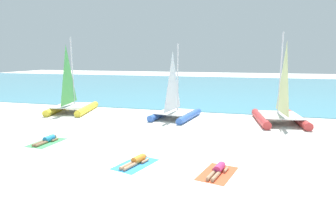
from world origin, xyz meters
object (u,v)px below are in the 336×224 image
towel_middle (135,164)px  sunbather_middle (136,161)px  towel_left (47,142)px  sunbather_left (47,140)px  sunbather_right (218,170)px  sailboat_blue (175,108)px  sailboat_yellow (72,101)px  sailboat_red (280,110)px  towel_right (217,173)px

towel_middle → sunbather_middle: bearing=74.7°
towel_left → sunbather_middle: 5.70m
sunbather_middle → towel_middle: bearing=-90.0°
towel_left → sunbather_left: 0.14m
sunbather_left → sunbather_right: size_ratio=1.00×
sailboat_blue → sailboat_yellow: (-8.32, 0.13, 0.09)m
sunbather_right → sailboat_yellow: bearing=155.5°
sailboat_red → towel_middle: size_ratio=3.07×
sunbather_left → sailboat_blue: bearing=60.0°
towel_right → towel_middle: bearing=178.8°
sailboat_blue → sunbather_right: (3.98, -9.09, -0.64)m
sailboat_red → sunbather_right: bearing=-115.5°
sailboat_blue → towel_middle: 9.15m
sunbather_left → sailboat_red: bearing=36.6°
sailboat_yellow → towel_left: 8.42m
sailboat_blue → sunbather_left: size_ratio=3.29×
sailboat_red → towel_middle: (-6.26, -9.52, -0.86)m
sailboat_red → sailboat_blue: bearing=175.3°
sailboat_yellow → sunbather_right: (12.30, -9.22, -0.73)m
sailboat_yellow → sunbather_middle: bearing=-58.3°
sailboat_red → towel_left: (-11.73, -7.90, -0.86)m
sailboat_blue → towel_right: (3.97, -9.16, -0.76)m
towel_middle → sunbather_right: size_ratio=1.22×
sunbather_middle → sailboat_yellow: bearing=149.9°
sailboat_red → towel_right: sailboat_red is taller
sailboat_blue → sunbather_right: bearing=-58.3°
sailboat_blue → sailboat_red: 6.95m
towel_left → sunbather_right: bearing=-10.5°
sailboat_blue → towel_right: bearing=-58.5°
sailboat_blue → sailboat_red: (6.94, 0.43, 0.10)m
sailboat_red → sunbather_right: sailboat_red is taller
sailboat_red → towel_right: size_ratio=3.07×
sailboat_yellow → towel_left: sailboat_yellow is taller
sailboat_blue → sunbather_middle: sailboat_blue is taller
sunbather_middle → sailboat_red: bearing=71.9°
sailboat_blue → towel_middle: (0.68, -9.09, -0.76)m
sailboat_red → towel_middle: bearing=-131.6°
sunbather_left → sunbather_middle: 5.71m
sunbather_left → towel_right: (8.75, -1.75, -0.13)m
sunbather_left → towel_middle: (5.46, -1.69, -0.13)m
towel_middle → towel_right: same height
towel_left → sunbather_right: 8.92m
sailboat_yellow → towel_middle: 12.91m
towel_middle → sunbather_middle: (0.02, 0.06, 0.13)m
sunbather_middle → sunbather_right: same height
sailboat_red → sailboat_yellow: sailboat_red is taller
towel_middle → sailboat_red: bearing=56.7°
sunbather_middle → sunbather_right: bearing=14.1°
sunbather_left → sailboat_yellow: bearing=118.0°
sunbather_middle → towel_right: sunbather_middle is taller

